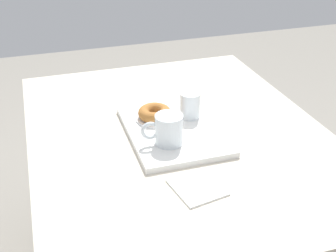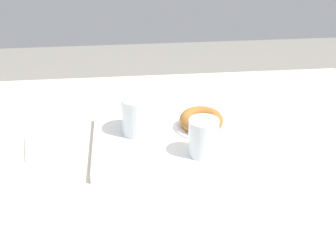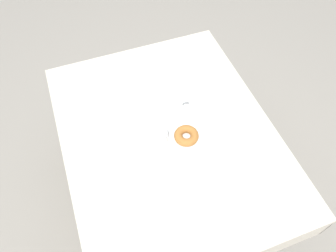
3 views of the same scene
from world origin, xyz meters
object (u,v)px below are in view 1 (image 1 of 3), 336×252
Objects in this scene: donut_plate_left at (155,119)px; paper_napkin at (197,187)px; serving_tray at (173,131)px; water_glass_near at (190,106)px; dining_table at (178,154)px; sugar_donut_left at (155,113)px; tea_mug_left at (168,130)px.

donut_plate_left reaches higher than paper_napkin.
water_glass_near is at bearing -53.98° from serving_tray.
dining_table is 0.10m from serving_tray.
dining_table is 13.78× the size of water_glass_near.
sugar_donut_left is (0.02, 0.12, -0.01)m from water_glass_near.
sugar_donut_left is at bearing -0.70° from tea_mug_left.
serving_tray is at bearing 126.02° from water_glass_near.
water_glass_near reaches higher than serving_tray.
dining_table is 10.98× the size of sugar_donut_left.
serving_tray reaches higher than paper_napkin.
tea_mug_left is (-0.09, 0.04, 0.06)m from serving_tray.
donut_plate_left is (0.07, 0.06, 0.11)m from dining_table.
donut_plate_left is (0.16, -0.00, -0.04)m from tea_mug_left.
paper_napkin is at bearing -176.31° from tea_mug_left.
tea_mug_left is at bearing 179.30° from donut_plate_left.
serving_tray is 3.60× the size of sugar_donut_left.
water_glass_near reaches higher than donut_plate_left.
sugar_donut_left is (0.07, 0.04, 0.04)m from serving_tray.
donut_plate_left is at bearing 29.25° from serving_tray.
sugar_donut_left is at bearing 29.25° from serving_tray.
sugar_donut_left is (0.07, 0.06, 0.14)m from dining_table.
tea_mug_left is 0.95× the size of paper_napkin.
serving_tray is at bearing -27.01° from tea_mug_left.
water_glass_near is at bearing -97.62° from sugar_donut_left.
water_glass_near is 0.13m from donut_plate_left.
serving_tray is 0.31m from paper_napkin.
water_glass_near is 0.12m from sugar_donut_left.
sugar_donut_left is at bearing 82.38° from water_glass_near.
serving_tray is at bearing -150.75° from sugar_donut_left.
sugar_donut_left is at bearing 1.83° from paper_napkin.
serving_tray is (-0.01, 0.02, 0.10)m from dining_table.
serving_tray reaches higher than dining_table.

